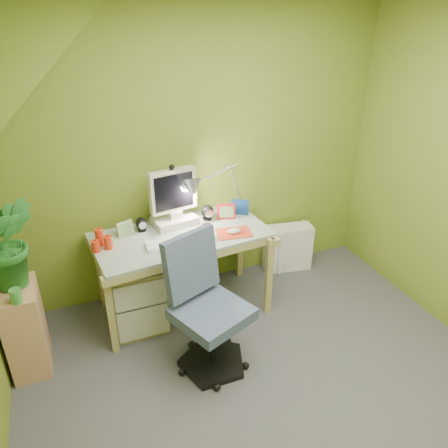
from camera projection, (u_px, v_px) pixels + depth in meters
name	position (u px, v px, depth m)	size (l,w,h in m)	color
floor	(282.00, 411.00, 2.76)	(3.20, 3.20, 0.01)	#4B4B50
wall_back	(197.00, 154.00, 3.53)	(3.20, 0.01, 2.40)	olive
slope_ceiling	(69.00, 143.00, 1.58)	(1.10, 3.20, 1.10)	white
desk	(183.00, 272.00, 3.51)	(1.32, 0.66, 0.71)	tan
monitor	(173.00, 192.00, 3.37)	(0.40, 0.23, 0.55)	beige
speaker_left	(141.00, 224.00, 3.37)	(0.09, 0.09, 0.11)	black
speaker_right	(207.00, 212.00, 3.54)	(0.11, 0.11, 0.13)	black
keyboard	(176.00, 243.00, 3.21)	(0.44, 0.14, 0.02)	white
mousepad	(234.00, 233.00, 3.36)	(0.26, 0.18, 0.01)	red
mouse	(234.00, 231.00, 3.35)	(0.11, 0.07, 0.04)	silver
amber_tumbler	(207.00, 229.00, 3.32)	(0.07, 0.07, 0.09)	#973915
candle_cluster	(100.00, 240.00, 3.13)	(0.17, 0.15, 0.13)	red
photo_frame_red	(226.00, 211.00, 3.56)	(0.15, 0.02, 0.13)	red
photo_frame_blue	(240.00, 207.00, 3.64)	(0.15, 0.02, 0.12)	navy
photo_frame_green	(125.00, 228.00, 3.31)	(0.13, 0.02, 0.11)	#A0B77D
desk_lamp	(227.00, 178.00, 3.50)	(0.61, 0.26, 0.66)	#ACABB0
side_ledge	(25.00, 329.00, 2.96)	(0.24, 0.37, 0.65)	tan
potted_plant	(10.00, 243.00, 2.72)	(0.34, 0.28, 0.62)	#236B26
green_cup	(16.00, 296.00, 2.67)	(0.07, 0.07, 0.09)	#43903C
task_chair	(212.00, 312.00, 2.90)	(0.51, 0.51, 0.92)	#43506E
radiator	(287.00, 248.00, 4.13)	(0.44, 0.18, 0.44)	white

